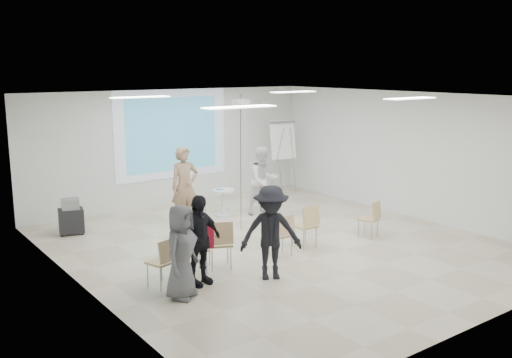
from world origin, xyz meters
TOP-DOWN VIEW (x-y plane):
  - floor at (0.00, 0.00)m, footprint 8.00×9.00m
  - ceiling at (0.00, 0.00)m, footprint 8.00×9.00m
  - wall_back at (0.00, 4.55)m, footprint 8.00×0.10m
  - wall_left at (-4.05, 0.00)m, footprint 0.10×9.00m
  - wall_right at (4.05, 0.00)m, footprint 0.10×9.00m
  - projection_halo at (0.00, 4.49)m, footprint 3.20×0.01m
  - projection_image at (0.00, 4.47)m, footprint 2.60×0.01m
  - pedestal_table at (0.36, 2.62)m, footprint 0.55×0.55m
  - player_left at (-0.80, 2.44)m, footprint 0.80×0.58m
  - player_right at (1.28, 2.24)m, footprint 0.94×0.78m
  - controller_left at (-0.62, 2.69)m, footprint 0.05×0.12m
  - controller_right at (1.10, 2.49)m, footprint 0.05×0.12m
  - chair_far_left at (-2.91, -0.61)m, footprint 0.49×0.51m
  - chair_left_mid at (-2.19, -0.42)m, footprint 0.45×0.48m
  - chair_left_inner at (-1.70, -0.44)m, footprint 0.56×0.58m
  - chair_center at (-0.39, -0.57)m, footprint 0.42×0.45m
  - chair_right_inner at (0.35, -0.45)m, footprint 0.41×0.44m
  - chair_right_far at (1.91, -0.73)m, footprint 0.48×0.49m
  - red_jacket at (-2.18, -0.56)m, footprint 0.47×0.16m
  - laptop at (-1.67, -0.35)m, footprint 0.40×0.35m
  - audience_left at (-2.39, -0.85)m, footprint 1.10×0.75m
  - audience_mid at (-1.26, -1.34)m, footprint 1.36×1.14m
  - audience_outer at (-2.89, -1.17)m, footprint 0.98×0.91m
  - flipchart_easel at (2.99, 3.61)m, footprint 0.89×0.69m
  - av_cart at (-3.12, 3.33)m, footprint 0.60×0.53m
  - ceiling_projector at (0.10, 1.49)m, footprint 0.30×0.25m
  - fluor_panel_nw at (-2.00, 2.00)m, footprint 1.20×0.30m
  - fluor_panel_ne at (2.00, 2.00)m, footprint 1.20×0.30m
  - fluor_panel_sw at (-2.00, -1.50)m, footprint 1.20×0.30m
  - fluor_panel_se at (2.00, -1.50)m, footprint 1.20×0.30m

SIDE VIEW (x-z plane):
  - floor at x=0.00m, z-range -0.10..0.00m
  - av_cart at x=-3.12m, z-range -0.03..0.74m
  - pedestal_table at x=0.36m, z-range 0.04..0.71m
  - chair_right_far at x=1.91m, z-range 0.07..0.87m
  - laptop at x=-1.67m, z-range 0.47..0.49m
  - chair_far_left at x=-2.91m, z-range 0.08..0.90m
  - chair_center at x=-0.39m, z-range 0.08..0.90m
  - chair_left_mid at x=-2.19m, z-range 0.08..0.93m
  - chair_right_inner at x=0.35m, z-range 0.08..0.96m
  - chair_left_inner at x=-1.70m, z-range 0.08..0.98m
  - red_jacket at x=-2.18m, z-range 0.50..0.94m
  - audience_outer at x=-2.89m, z-range 0.00..1.69m
  - audience_left at x=-2.39m, z-range 0.00..1.75m
  - audience_mid at x=-1.26m, z-range 0.00..1.84m
  - player_right at x=1.28m, z-range 0.00..1.84m
  - player_left at x=-0.80m, z-range 0.00..2.06m
  - controller_right at x=1.10m, z-range 1.23..1.26m
  - controller_left at x=-0.62m, z-range 1.34..1.38m
  - wall_back at x=0.00m, z-range 0.00..3.00m
  - wall_left at x=-4.05m, z-range 0.00..3.00m
  - wall_right at x=4.05m, z-range 0.00..3.00m
  - flipchart_easel at x=2.99m, z-range 0.49..2.58m
  - projection_halo at x=0.00m, z-range 0.70..3.00m
  - projection_image at x=0.00m, z-range 0.90..2.80m
  - ceiling_projector at x=0.10m, z-range 1.19..4.19m
  - fluor_panel_nw at x=-2.00m, z-range 2.96..2.98m
  - fluor_panel_ne at x=2.00m, z-range 2.96..2.98m
  - fluor_panel_sw at x=-2.00m, z-range 2.96..2.98m
  - fluor_panel_se at x=2.00m, z-range 2.96..2.98m
  - ceiling at x=0.00m, z-range 3.00..3.10m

